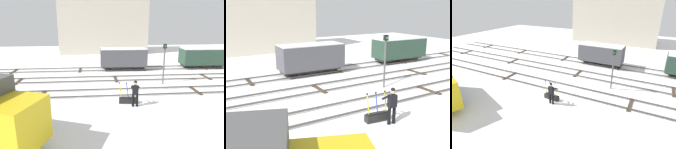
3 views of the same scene
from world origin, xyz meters
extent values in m
plane|color=white|center=(0.00, 0.00, 0.00)|extent=(60.00, 60.00, 0.00)
cube|color=#4C4742|center=(0.00, -0.72, 0.13)|extent=(44.00, 0.07, 0.10)
cube|color=#4C4742|center=(0.00, 0.72, 0.13)|extent=(44.00, 0.07, 0.10)
cube|color=#423323|center=(-5.87, 0.00, 0.04)|extent=(0.24, 1.94, 0.08)
cube|color=#423323|center=(5.87, 0.00, 0.04)|extent=(0.24, 1.94, 0.08)
cube|color=#4C4742|center=(0.00, 3.05, 0.13)|extent=(44.00, 0.07, 0.10)
cube|color=#4C4742|center=(0.00, 4.49, 0.13)|extent=(44.00, 0.07, 0.10)
cube|color=#423323|center=(-17.60, 3.77, 0.04)|extent=(0.24, 1.94, 0.08)
cube|color=#423323|center=(-8.80, 3.77, 0.04)|extent=(0.24, 1.94, 0.08)
cube|color=#423323|center=(0.00, 3.77, 0.04)|extent=(0.24, 1.94, 0.08)
cube|color=#423323|center=(8.80, 3.77, 0.04)|extent=(0.24, 1.94, 0.08)
cube|color=#4C4742|center=(0.00, 6.95, 0.13)|extent=(44.00, 0.07, 0.10)
cube|color=#4C4742|center=(0.00, 8.39, 0.13)|extent=(44.00, 0.07, 0.10)
cube|color=#423323|center=(-17.60, 7.67, 0.04)|extent=(0.24, 1.94, 0.08)
cube|color=#423323|center=(-10.56, 7.67, 0.04)|extent=(0.24, 1.94, 0.08)
cube|color=#423323|center=(-3.52, 7.67, 0.04)|extent=(0.24, 1.94, 0.08)
cube|color=#423323|center=(3.52, 7.67, 0.04)|extent=(0.24, 1.94, 0.08)
cube|color=black|center=(0.23, -1.90, 0.18)|extent=(1.27, 0.50, 0.36)
cube|color=black|center=(0.23, -1.90, 0.39)|extent=(1.13, 0.33, 0.06)
cylinder|color=yellow|center=(-0.30, -1.84, 0.88)|extent=(0.19, 0.08, 1.05)
sphere|color=black|center=(-0.36, -1.83, 1.40)|extent=(0.09, 0.09, 0.09)
cylinder|color=#1E47B7|center=(0.15, -1.89, 0.88)|extent=(0.20, 0.08, 1.05)
sphere|color=black|center=(0.08, -1.88, 1.40)|extent=(0.09, 0.09, 0.09)
cylinder|color=yellow|center=(0.63, -1.95, 0.88)|extent=(0.18, 0.08, 1.05)
sphere|color=black|center=(0.57, -1.94, 1.40)|extent=(0.09, 0.09, 0.09)
cylinder|color=black|center=(0.43, -2.47, 0.41)|extent=(0.15, 0.15, 0.82)
cylinder|color=black|center=(0.69, -2.50, 0.41)|extent=(0.15, 0.15, 0.82)
cube|color=black|center=(0.56, -2.49, 1.11)|extent=(0.41, 0.28, 0.58)
sphere|color=tan|center=(0.56, -2.49, 1.55)|extent=(0.22, 0.22, 0.22)
sphere|color=black|center=(0.56, -2.49, 1.64)|extent=(0.20, 0.20, 0.20)
cylinder|color=black|center=(0.38, -2.23, 1.23)|extent=(0.17, 0.53, 0.38)
cylinder|color=black|center=(0.80, -2.26, 1.20)|extent=(0.17, 0.55, 0.33)
cylinder|color=black|center=(-5.35, -5.79, 0.45)|extent=(0.93, 0.55, 0.90)
cylinder|color=#4C4C4C|center=(3.91, 2.00, 1.55)|extent=(0.12, 0.12, 3.11)
cube|color=black|center=(3.91, 2.00, 3.29)|extent=(0.24, 0.24, 0.36)
sphere|color=green|center=(3.91, 1.87, 3.29)|extent=(0.14, 0.14, 0.14)
cube|color=beige|center=(-0.26, 21.18, 4.29)|extent=(14.11, 6.21, 8.59)
cube|color=#2D2B28|center=(1.25, 7.67, 0.40)|extent=(4.78, 1.33, 0.20)
cube|color=#4C4C51|center=(1.25, 7.67, 1.41)|extent=(5.04, 2.15, 1.82)
cube|color=silver|center=(1.25, 7.67, 2.35)|extent=(4.94, 2.07, 0.06)
cylinder|color=black|center=(-0.38, 7.14, 0.35)|extent=(0.70, 0.11, 0.70)
cylinder|color=black|center=(-0.36, 8.27, 0.35)|extent=(0.70, 0.11, 0.70)
cylinder|color=black|center=(2.87, 7.07, 0.35)|extent=(0.70, 0.11, 0.70)
cylinder|color=black|center=(2.89, 8.21, 0.35)|extent=(0.70, 0.11, 0.70)
cylinder|color=black|center=(8.86, 7.16, 0.35)|extent=(0.70, 0.12, 0.70)
cylinder|color=black|center=(8.89, 8.27, 0.35)|extent=(0.70, 0.12, 0.70)
camera|label=1|loc=(-2.04, -14.63, 5.39)|focal=33.11mm
camera|label=2|loc=(-7.13, -10.73, 5.22)|focal=41.94mm
camera|label=3|loc=(6.82, -12.51, 7.37)|focal=29.14mm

